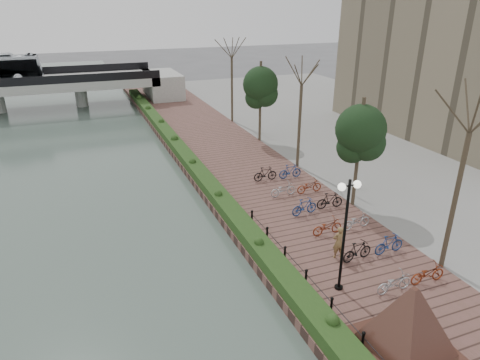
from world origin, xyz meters
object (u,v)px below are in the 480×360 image
granite_monument (409,320)px  pedestrian (339,242)px  motorcycle (424,324)px  lamppost (347,213)px

granite_monument → pedestrian: bearing=79.3°
granite_monument → pedestrian: 6.01m
granite_monument → motorcycle: (1.17, 0.38, -0.86)m
pedestrian → granite_monument: bearing=90.1°
granite_monument → lamppost: (-0.17, 3.81, 2.30)m
lamppost → granite_monument: bearing=-87.4°
lamppost → motorcycle: (1.34, -3.44, -3.16)m
lamppost → motorcycle: 4.86m
granite_monument → motorcycle: bearing=17.9°
granite_monument → lamppost: bearing=92.6°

